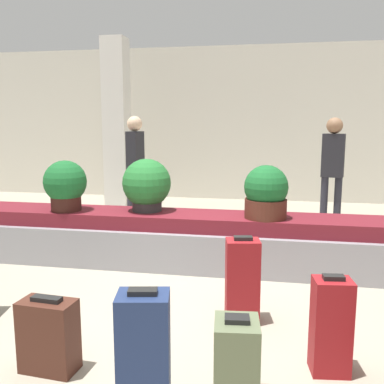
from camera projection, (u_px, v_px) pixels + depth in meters
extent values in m
plane|color=#9E937F|center=(164.00, 315.00, 3.67)|extent=(18.00, 18.00, 0.00)
cube|color=beige|center=(230.00, 124.00, 9.01)|extent=(18.00, 0.06, 3.20)
cube|color=gray|center=(192.00, 246.00, 4.94)|extent=(6.20, 0.76, 0.44)
cube|color=maroon|center=(192.00, 221.00, 4.89)|extent=(5.95, 0.60, 0.16)
cube|color=silver|center=(117.00, 124.00, 8.17)|extent=(0.43, 0.43, 3.20)
cube|color=maroon|center=(242.00, 281.00, 3.51)|extent=(0.30, 0.25, 0.70)
cube|color=black|center=(243.00, 238.00, 3.45)|extent=(0.16, 0.10, 0.03)
cube|color=navy|center=(144.00, 350.00, 2.45)|extent=(0.34, 0.28, 0.68)
cube|color=black|center=(143.00, 292.00, 2.39)|extent=(0.18, 0.11, 0.03)
cube|color=#5B6647|center=(236.00, 362.00, 2.49)|extent=(0.29, 0.30, 0.50)
cube|color=black|center=(237.00, 319.00, 2.45)|extent=(0.15, 0.11, 0.03)
cube|color=#472319|center=(49.00, 336.00, 2.82)|extent=(0.38, 0.23, 0.49)
cube|color=black|center=(47.00, 299.00, 2.77)|extent=(0.21, 0.09, 0.03)
cube|color=maroon|center=(331.00, 326.00, 2.78)|extent=(0.26, 0.22, 0.64)
cube|color=black|center=(334.00, 277.00, 2.73)|extent=(0.14, 0.08, 0.03)
cylinder|color=#4C2319|center=(266.00, 208.00, 4.64)|extent=(0.45, 0.45, 0.21)
sphere|color=#195B28|center=(266.00, 187.00, 4.60)|extent=(0.48, 0.48, 0.48)
cylinder|color=#2D2D2D|center=(147.00, 204.00, 5.02)|extent=(0.34, 0.34, 0.17)
sphere|color=#236B2D|center=(147.00, 183.00, 4.98)|extent=(0.57, 0.57, 0.57)
cylinder|color=#381914|center=(66.00, 202.00, 5.03)|extent=(0.35, 0.35, 0.21)
sphere|color=#195B28|center=(65.00, 182.00, 4.99)|extent=(0.50, 0.50, 0.50)
cylinder|color=#282833|center=(130.00, 197.00, 7.06)|extent=(0.11, 0.11, 0.83)
cylinder|color=#282833|center=(142.00, 197.00, 7.02)|extent=(0.11, 0.11, 0.83)
cube|color=#232328|center=(135.00, 152.00, 6.92)|extent=(0.23, 0.34, 0.66)
sphere|color=beige|center=(135.00, 124.00, 6.85)|extent=(0.24, 0.24, 0.24)
cylinder|color=#282833|center=(324.00, 203.00, 6.55)|extent=(0.11, 0.11, 0.82)
cylinder|color=#282833|center=(337.00, 204.00, 6.51)|extent=(0.11, 0.11, 0.82)
cube|color=#232328|center=(333.00, 155.00, 6.41)|extent=(0.35, 0.25, 0.65)
sphere|color=#936B4C|center=(335.00, 126.00, 6.34)|extent=(0.24, 0.24, 0.24)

